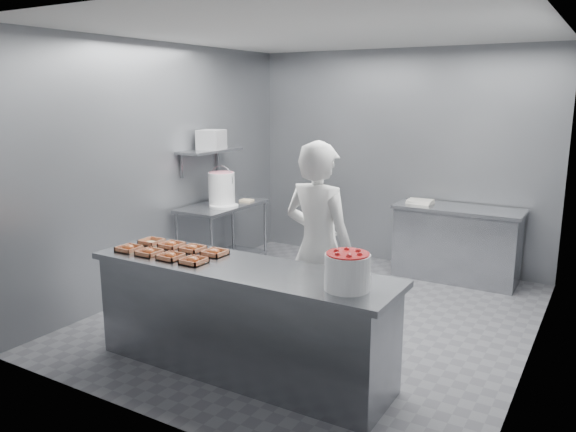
{
  "coord_description": "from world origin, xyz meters",
  "views": [
    {
      "loc": [
        2.49,
        -4.81,
        2.23
      ],
      "look_at": [
        -0.24,
        -0.2,
        1.06
      ],
      "focal_mm": 35.0,
      "sensor_mm": 36.0,
      "label": 1
    }
  ],
  "objects_px": {
    "prep_table": "(223,229)",
    "back_counter": "(456,243)",
    "tray_4": "(152,242)",
    "service_counter": "(241,319)",
    "glaze_bucket": "(222,188)",
    "tray_6": "(192,248)",
    "tray_0": "(129,248)",
    "tray_1": "(149,252)",
    "tray_5": "(171,245)",
    "tray_7": "(215,252)",
    "strawberry_tub": "(347,270)",
    "appliance": "(211,140)",
    "tray_3": "(193,260)",
    "worker": "(318,248)",
    "tray_2": "(171,256)"
  },
  "relations": [
    {
      "from": "tray_2",
      "to": "tray_3",
      "type": "xyz_separation_m",
      "value": [
        0.24,
        0.0,
        0.0
      ]
    },
    {
      "from": "glaze_bucket",
      "to": "tray_1",
      "type": "bearing_deg",
      "value": -69.09
    },
    {
      "from": "tray_1",
      "to": "glaze_bucket",
      "type": "relative_size",
      "value": 0.38
    },
    {
      "from": "service_counter",
      "to": "tray_7",
      "type": "distance_m",
      "value": 0.61
    },
    {
      "from": "tray_3",
      "to": "strawberry_tub",
      "type": "xyz_separation_m",
      "value": [
        1.32,
        0.06,
        0.12
      ]
    },
    {
      "from": "tray_6",
      "to": "worker",
      "type": "bearing_deg",
      "value": 31.03
    },
    {
      "from": "tray_0",
      "to": "tray_4",
      "type": "distance_m",
      "value": 0.27
    },
    {
      "from": "appliance",
      "to": "glaze_bucket",
      "type": "bearing_deg",
      "value": -35.88
    },
    {
      "from": "tray_3",
      "to": "worker",
      "type": "xyz_separation_m",
      "value": [
        0.69,
        0.83,
        0.0
      ]
    },
    {
      "from": "tray_1",
      "to": "tray_5",
      "type": "distance_m",
      "value": 0.27
    },
    {
      "from": "prep_table",
      "to": "tray_0",
      "type": "xyz_separation_m",
      "value": [
        0.57,
        -2.09,
        0.33
      ]
    },
    {
      "from": "tray_1",
      "to": "worker",
      "type": "distance_m",
      "value": 1.44
    },
    {
      "from": "tray_7",
      "to": "appliance",
      "type": "xyz_separation_m",
      "value": [
        -1.46,
        1.85,
        0.76
      ]
    },
    {
      "from": "worker",
      "to": "glaze_bucket",
      "type": "relative_size",
      "value": 3.78
    },
    {
      "from": "tray_5",
      "to": "tray_6",
      "type": "relative_size",
      "value": 1.0
    },
    {
      "from": "tray_0",
      "to": "worker",
      "type": "xyz_separation_m",
      "value": [
        1.41,
        0.83,
        0.0
      ]
    },
    {
      "from": "tray_1",
      "to": "tray_7",
      "type": "height_order",
      "value": "same"
    },
    {
      "from": "tray_4",
      "to": "tray_7",
      "type": "bearing_deg",
      "value": -0.0
    },
    {
      "from": "tray_2",
      "to": "tray_7",
      "type": "distance_m",
      "value": 0.36
    },
    {
      "from": "worker",
      "to": "appliance",
      "type": "xyz_separation_m",
      "value": [
        -2.15,
        1.29,
        0.76
      ]
    },
    {
      "from": "prep_table",
      "to": "worker",
      "type": "xyz_separation_m",
      "value": [
        1.98,
        -1.25,
        0.33
      ]
    },
    {
      "from": "prep_table",
      "to": "tray_2",
      "type": "relative_size",
      "value": 6.4
    },
    {
      "from": "prep_table",
      "to": "tray_2",
      "type": "xyz_separation_m",
      "value": [
        1.05,
        -2.09,
        0.33
      ]
    },
    {
      "from": "prep_table",
      "to": "back_counter",
      "type": "height_order",
      "value": "same"
    },
    {
      "from": "tray_2",
      "to": "tray_4",
      "type": "xyz_separation_m",
      "value": [
        -0.48,
        0.27,
        -0.0
      ]
    },
    {
      "from": "tray_5",
      "to": "glaze_bucket",
      "type": "xyz_separation_m",
      "value": [
        -0.78,
        1.76,
        0.19
      ]
    },
    {
      "from": "tray_2",
      "to": "worker",
      "type": "distance_m",
      "value": 1.25
    },
    {
      "from": "appliance",
      "to": "tray_6",
      "type": "bearing_deg",
      "value": -69.16
    },
    {
      "from": "strawberry_tub",
      "to": "glaze_bucket",
      "type": "height_order",
      "value": "glaze_bucket"
    },
    {
      "from": "tray_2",
      "to": "glaze_bucket",
      "type": "bearing_deg",
      "value": 116.57
    },
    {
      "from": "service_counter",
      "to": "glaze_bucket",
      "type": "relative_size",
      "value": 5.3
    },
    {
      "from": "tray_1",
      "to": "prep_table",
      "type": "bearing_deg",
      "value": 111.23
    },
    {
      "from": "tray_0",
      "to": "glaze_bucket",
      "type": "height_order",
      "value": "glaze_bucket"
    },
    {
      "from": "tray_4",
      "to": "tray_6",
      "type": "xyz_separation_m",
      "value": [
        0.48,
        -0.0,
        0.0
      ]
    },
    {
      "from": "back_counter",
      "to": "tray_1",
      "type": "relative_size",
      "value": 8.01
    },
    {
      "from": "back_counter",
      "to": "tray_4",
      "type": "bearing_deg",
      "value": -122.41
    },
    {
      "from": "tray_0",
      "to": "appliance",
      "type": "distance_m",
      "value": 2.37
    },
    {
      "from": "tray_3",
      "to": "tray_5",
      "type": "bearing_deg",
      "value": 150.29
    },
    {
      "from": "strawberry_tub",
      "to": "tray_1",
      "type": "bearing_deg",
      "value": -177.96
    },
    {
      "from": "prep_table",
      "to": "tray_1",
      "type": "distance_m",
      "value": 2.26
    },
    {
      "from": "tray_7",
      "to": "worker",
      "type": "bearing_deg",
      "value": 39.01
    },
    {
      "from": "tray_1",
      "to": "service_counter",
      "type": "bearing_deg",
      "value": 9.27
    },
    {
      "from": "glaze_bucket",
      "to": "tray_3",
      "type": "bearing_deg",
      "value": -58.29
    },
    {
      "from": "tray_0",
      "to": "tray_1",
      "type": "bearing_deg",
      "value": 0.0
    },
    {
      "from": "service_counter",
      "to": "back_counter",
      "type": "distance_m",
      "value": 3.37
    },
    {
      "from": "tray_2",
      "to": "tray_1",
      "type": "bearing_deg",
      "value": 180.0
    },
    {
      "from": "tray_6",
      "to": "tray_7",
      "type": "height_order",
      "value": "same"
    },
    {
      "from": "prep_table",
      "to": "tray_2",
      "type": "bearing_deg",
      "value": -63.28
    },
    {
      "from": "strawberry_tub",
      "to": "tray_6",
      "type": "bearing_deg",
      "value": 172.34
    },
    {
      "from": "tray_6",
      "to": "tray_0",
      "type": "bearing_deg",
      "value": -150.29
    }
  ]
}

